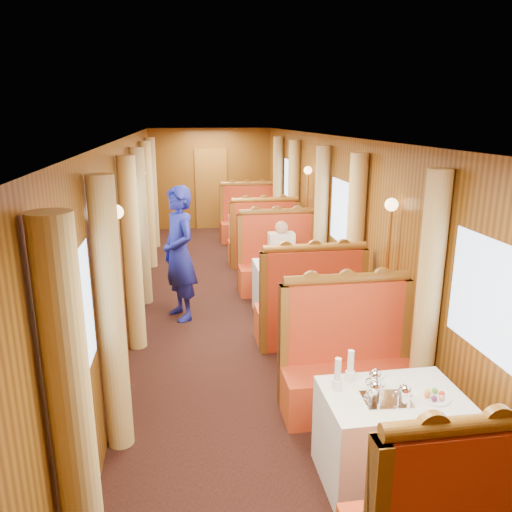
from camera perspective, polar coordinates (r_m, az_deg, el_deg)
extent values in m
cube|color=brown|center=(12.76, -5.12, 7.62)|extent=(0.80, 0.04, 2.00)
cube|color=white|center=(4.23, 15.09, -19.37)|extent=(1.05, 0.72, 0.75)
cube|color=#AB1813|center=(3.15, 24.89, -23.53)|extent=(1.30, 0.12, 0.80)
cylinder|color=brown|center=(2.90, 25.92, -16.69)|extent=(1.23, 0.10, 0.10)
cube|color=#AB1813|center=(5.05, 10.58, -14.85)|extent=(1.30, 0.55, 0.45)
cube|color=#AB1813|center=(4.96, 10.13, -7.38)|extent=(1.30, 0.12, 0.80)
cylinder|color=brown|center=(4.80, 10.38, -2.54)|extent=(1.23, 0.10, 0.10)
cube|color=white|center=(7.22, 4.08, -3.74)|extent=(1.05, 0.72, 0.75)
cube|color=#AB1813|center=(6.42, 5.92, -7.78)|extent=(1.30, 0.55, 0.45)
cube|color=#AB1813|center=(6.00, 6.59, -3.10)|extent=(1.30, 0.12, 0.80)
cylinder|color=brown|center=(5.87, 6.73, 0.97)|extent=(1.23, 0.10, 0.10)
cube|color=#AB1813|center=(8.15, 2.60, -2.55)|extent=(1.30, 0.55, 0.45)
cube|color=#AB1813|center=(8.18, 2.36, 2.08)|extent=(1.30, 0.12, 0.80)
cylinder|color=brown|center=(8.09, 2.40, 5.11)|extent=(1.23, 0.10, 0.10)
cube|color=white|center=(10.53, -0.08, 2.51)|extent=(1.05, 0.72, 0.75)
cube|color=#AB1813|center=(9.66, 0.76, 0.38)|extent=(1.30, 0.55, 0.45)
cube|color=#AB1813|center=(9.31, 0.99, 3.75)|extent=(1.30, 0.12, 0.80)
cylinder|color=brown|center=(9.22, 1.00, 6.43)|extent=(1.23, 0.10, 0.10)
cube|color=#AB1813|center=(11.48, -0.79, 2.85)|extent=(1.30, 0.55, 0.45)
cube|color=#AB1813|center=(11.57, -0.95, 6.10)|extent=(1.30, 0.12, 0.80)
cylinder|color=brown|center=(11.50, -0.96, 8.26)|extent=(1.23, 0.10, 0.10)
cube|color=silver|center=(3.94, 14.66, -15.61)|extent=(0.36, 0.28, 0.01)
cylinder|color=white|center=(4.06, 19.68, -15.03)|extent=(0.23, 0.23, 0.01)
cylinder|color=white|center=(3.98, 9.26, -14.34)|extent=(0.08, 0.08, 0.08)
cylinder|color=white|center=(3.91, 9.34, -12.66)|extent=(0.05, 0.05, 0.18)
cylinder|color=white|center=(4.11, 10.68, -13.37)|extent=(0.08, 0.08, 0.08)
cylinder|color=white|center=(4.05, 10.78, -11.72)|extent=(0.05, 0.05, 0.18)
cylinder|color=silver|center=(7.08, 3.85, -0.37)|extent=(0.06, 0.06, 0.14)
cylinder|color=silver|center=(10.41, 0.05, 4.86)|extent=(0.06, 0.06, 0.14)
cylinder|color=tan|center=(2.91, -20.11, -18.60)|extent=(0.22, 0.22, 2.35)
cylinder|color=tan|center=(4.27, -16.19, -6.89)|extent=(0.22, 0.22, 2.35)
cylinder|color=tan|center=(4.75, 19.05, -4.83)|extent=(0.22, 0.22, 2.35)
cylinder|color=tan|center=(6.10, -13.99, 0.04)|extent=(0.22, 0.22, 2.35)
cylinder|color=tan|center=(7.61, -13.00, 3.17)|extent=(0.22, 0.22, 2.35)
cylinder|color=tan|center=(6.45, 11.21, 1.04)|extent=(0.22, 0.22, 2.35)
cylinder|color=tan|center=(7.89, 7.43, 3.87)|extent=(0.22, 0.22, 2.35)
cylinder|color=tan|center=(9.51, -12.21, 5.66)|extent=(0.22, 0.22, 2.35)
cylinder|color=tan|center=(11.05, -11.77, 7.03)|extent=(0.22, 0.22, 2.35)
cylinder|color=tan|center=(9.74, 4.30, 6.19)|extent=(0.22, 0.22, 2.35)
cylinder|color=tan|center=(11.25, 2.52, 7.49)|extent=(0.22, 0.22, 2.35)
cylinder|color=#BF8C3F|center=(5.26, -14.92, -5.40)|extent=(0.04, 0.04, 1.85)
sphere|color=#FFD18C|center=(5.01, -15.68, 4.86)|extent=(0.14, 0.14, 0.14)
cylinder|color=#BF8C3F|center=(5.66, 14.54, -3.86)|extent=(0.04, 0.04, 1.85)
sphere|color=#FFD18C|center=(5.43, 15.23, 5.69)|extent=(0.14, 0.14, 0.14)
cylinder|color=#BF8C3F|center=(8.61, -12.60, 2.91)|extent=(0.04, 0.04, 1.85)
sphere|color=#FFD18C|center=(8.46, -12.99, 9.23)|extent=(0.14, 0.14, 0.14)
cylinder|color=#BF8C3F|center=(8.86, 5.78, 3.57)|extent=(0.04, 0.04, 1.85)
sphere|color=#FFD18C|center=(8.71, 5.96, 9.72)|extent=(0.14, 0.14, 0.14)
imported|color=navy|center=(6.97, -8.76, 0.25)|extent=(0.69, 0.81, 1.88)
cube|color=beige|center=(7.83, 2.90, 0.70)|extent=(0.40, 0.24, 0.55)
sphere|color=tan|center=(7.75, 2.93, 3.27)|extent=(0.20, 0.20, 0.20)
cube|color=beige|center=(7.74, 3.13, -1.27)|extent=(0.36, 0.30, 0.14)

